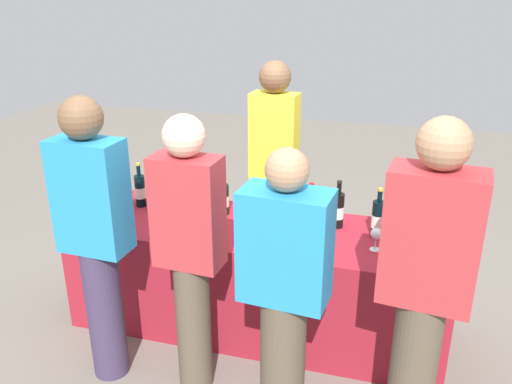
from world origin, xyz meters
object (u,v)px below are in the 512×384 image
(wine_glass_1, at_px, (321,227))
(menu_board, at_px, (195,211))
(guest_1, at_px, (190,248))
(guest_2, at_px, (284,287))
(guest_0, at_px, (96,234))
(wine_bottle_6, at_px, (378,219))
(wine_glass_2, at_px, (376,235))
(wine_bottle_5, at_px, (338,210))
(wine_bottle_1, at_px, (152,193))
(wine_bottle_2, at_px, (187,196))
(wine_bottle_7, at_px, (410,219))
(guest_3, at_px, (425,284))
(wine_glass_0, at_px, (125,203))
(wine_bottle_3, at_px, (223,199))
(server_pouring, at_px, (274,163))
(wine_bottle_4, at_px, (310,213))
(wine_bottle_0, at_px, (140,190))

(wine_glass_1, bearing_deg, menu_board, 140.91)
(guest_1, xyz_separation_m, guest_2, (0.56, -0.12, -0.08))
(guest_0, relative_size, menu_board, 2.31)
(wine_bottle_6, height_order, wine_glass_2, wine_bottle_6)
(wine_bottle_5, bearing_deg, guest_0, -145.16)
(wine_bottle_1, height_order, wine_bottle_2, wine_bottle_1)
(wine_bottle_7, height_order, guest_3, guest_3)
(wine_bottle_2, bearing_deg, wine_glass_2, -9.91)
(wine_glass_0, height_order, guest_0, guest_0)
(guest_2, bearing_deg, wine_bottle_3, 129.86)
(wine_bottle_6, distance_m, server_pouring, 1.02)
(wine_bottle_6, height_order, wine_glass_0, wine_bottle_6)
(wine_bottle_1, bearing_deg, wine_glass_2, -6.95)
(wine_bottle_3, bearing_deg, wine_glass_0, -159.53)
(wine_glass_1, bearing_deg, guest_3, -47.85)
(wine_bottle_1, xyz_separation_m, guest_1, (0.60, -0.75, 0.03))
(guest_0, bearing_deg, wine_glass_2, 24.76)
(wine_bottle_4, relative_size, wine_bottle_5, 0.99)
(guest_1, bearing_deg, server_pouring, 87.77)
(server_pouring, bearing_deg, wine_bottle_4, 126.79)
(wine_bottle_5, height_order, wine_bottle_6, wine_bottle_6)
(wine_glass_0, height_order, guest_2, guest_2)
(wine_glass_0, relative_size, guest_1, 0.09)
(wine_bottle_5, relative_size, wine_glass_2, 2.27)
(wine_glass_2, relative_size, guest_0, 0.08)
(wine_bottle_2, relative_size, server_pouring, 0.18)
(wine_glass_2, bearing_deg, wine_bottle_7, 51.99)
(wine_bottle_5, relative_size, menu_board, 0.43)
(wine_bottle_2, relative_size, wine_glass_1, 2.20)
(wine_glass_2, distance_m, server_pouring, 1.15)
(wine_bottle_3, height_order, guest_3, guest_3)
(wine_bottle_0, bearing_deg, wine_bottle_4, -2.19)
(wine_bottle_1, height_order, wine_bottle_6, wine_bottle_1)
(wine_glass_1, bearing_deg, guest_2, -95.74)
(server_pouring, height_order, guest_1, server_pouring)
(wine_bottle_1, xyz_separation_m, wine_bottle_3, (0.51, 0.06, -0.01))
(wine_bottle_0, bearing_deg, guest_2, -35.44)
(guest_1, xyz_separation_m, guest_3, (1.22, -0.09, 0.04))
(guest_0, bearing_deg, wine_glass_1, 30.56)
(wine_bottle_2, relative_size, guest_3, 0.18)
(wine_bottle_1, bearing_deg, wine_bottle_3, 7.02)
(wine_bottle_1, height_order, wine_glass_1, wine_bottle_1)
(wine_bottle_5, relative_size, wine_glass_0, 2.24)
(wine_bottle_2, height_order, guest_2, guest_2)
(wine_bottle_2, relative_size, wine_bottle_3, 1.03)
(server_pouring, height_order, guest_2, server_pouring)
(wine_glass_1, distance_m, guest_2, 0.69)
(wine_glass_0, relative_size, wine_glass_1, 1.01)
(wine_bottle_3, xyz_separation_m, server_pouring, (0.23, 0.53, 0.11))
(wine_bottle_2, height_order, wine_glass_0, wine_bottle_2)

